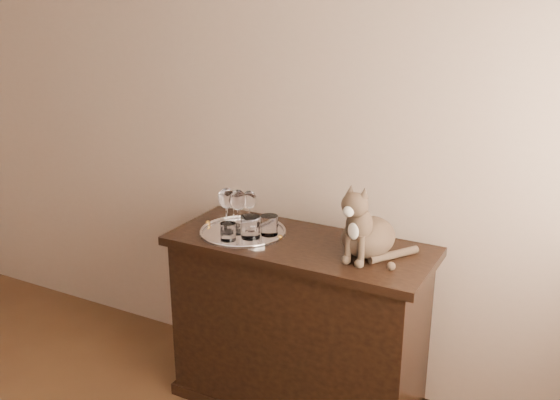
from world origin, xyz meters
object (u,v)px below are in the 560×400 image
(tumbler_a, at_px, (250,227))
(tumbler_c, at_px, (269,225))
(wine_glass_c, at_px, (227,209))
(wine_glass_d, at_px, (238,211))
(wine_glass_a, at_px, (234,208))
(tumbler_b, at_px, (228,232))
(sideboard, at_px, (299,326))
(tray, at_px, (243,233))
(cat, at_px, (369,218))
(wine_glass_b, at_px, (249,209))

(tumbler_a, xyz_separation_m, tumbler_c, (0.06, 0.07, -0.00))
(wine_glass_c, height_order, wine_glass_d, same)
(wine_glass_a, height_order, tumbler_b, wine_glass_a)
(tumbler_c, bearing_deg, sideboard, -0.06)
(tray, relative_size, tumbler_a, 4.00)
(tray, height_order, wine_glass_d, wine_glass_d)
(tumbler_c, relative_size, cat, 0.27)
(tray, bearing_deg, wine_glass_a, 147.58)
(tray, xyz_separation_m, tumbler_c, (0.12, 0.03, 0.05))
(tumbler_c, distance_m, cat, 0.49)
(wine_glass_b, xyz_separation_m, cat, (0.60, -0.03, 0.07))
(tumbler_c, height_order, cat, cat)
(tumbler_b, bearing_deg, wine_glass_b, 89.09)
(sideboard, xyz_separation_m, tumbler_b, (-0.29, -0.15, 0.47))
(wine_glass_b, relative_size, cat, 0.54)
(tray, relative_size, wine_glass_a, 2.27)
(wine_glass_c, xyz_separation_m, tumbler_a, (0.14, -0.03, -0.05))
(sideboard, height_order, wine_glass_c, wine_glass_c)
(wine_glass_b, bearing_deg, wine_glass_c, -130.33)
(tray, xyz_separation_m, tumbler_a, (0.06, -0.04, 0.05))
(sideboard, bearing_deg, wine_glass_b, 172.18)
(tumbler_a, distance_m, tumbler_c, 0.09)
(wine_glass_a, height_order, tumbler_c, wine_glass_a)
(tray, distance_m, wine_glass_b, 0.12)
(tumbler_a, bearing_deg, wine_glass_c, 169.72)
(tray, relative_size, cat, 1.19)
(wine_glass_a, bearing_deg, wine_glass_d, -45.20)
(wine_glass_a, bearing_deg, tray, -32.42)
(sideboard, relative_size, wine_glass_d, 5.82)
(sideboard, xyz_separation_m, tumbler_a, (-0.21, -0.07, 0.48))
(wine_glass_c, distance_m, cat, 0.68)
(tray, height_order, tumbler_b, tumbler_b)
(wine_glass_a, relative_size, tumbler_b, 2.19)
(sideboard, xyz_separation_m, tray, (-0.28, -0.03, 0.43))
(tray, distance_m, cat, 0.62)
(wine_glass_b, relative_size, tumbler_b, 2.24)
(tray, relative_size, wine_glass_d, 1.94)
(wine_glass_d, distance_m, tumbler_a, 0.10)
(sideboard, height_order, wine_glass_a, wine_glass_a)
(wine_glass_b, bearing_deg, tumbler_c, -16.91)
(tumbler_b, bearing_deg, sideboard, 26.91)
(tumbler_b, height_order, cat, cat)
(wine_glass_b, xyz_separation_m, tumbler_a, (0.07, -0.11, -0.04))
(tumbler_c, bearing_deg, cat, 0.98)
(sideboard, xyz_separation_m, wine_glass_a, (-0.36, 0.02, 0.52))
(wine_glass_d, bearing_deg, tumbler_a, -19.75)
(sideboard, xyz_separation_m, wine_glass_d, (-0.30, -0.04, 0.54))
(wine_glass_b, bearing_deg, tumbler_b, -90.91)
(sideboard, bearing_deg, wine_glass_c, -172.66)
(wine_glass_b, xyz_separation_m, wine_glass_d, (-0.01, -0.08, 0.01))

